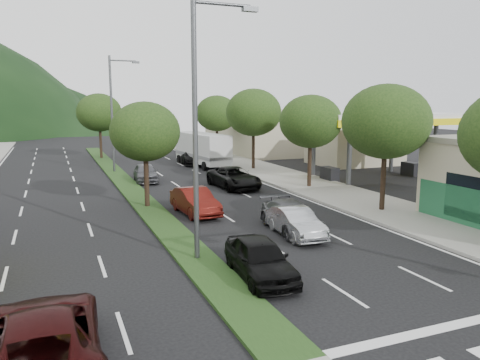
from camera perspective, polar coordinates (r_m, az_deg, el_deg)
name	(u,v)px	position (r m, az deg, el deg)	size (l,w,h in m)	color
sidewalk_right	(283,177)	(38.48, 5.29, 0.42)	(5.00, 90.00, 0.15)	gray
median	(123,181)	(37.57, -14.12, -0.06)	(1.60, 56.00, 0.12)	#1B3312
gas_canopy	(374,121)	(39.02, 16.04, 6.97)	(12.20, 8.20, 5.25)	silver
bldg_right_far	(264,131)	(58.26, 2.89, 5.99)	(10.00, 16.00, 5.20)	#B7B191
tree_r_b	(386,122)	(26.84, 17.38, 6.80)	(4.80, 4.80, 6.94)	black
tree_r_c	(311,122)	(33.42, 8.60, 7.05)	(4.40, 4.40, 6.48)	black
tree_r_d	(254,113)	(42.32, 1.66, 8.22)	(5.00, 5.00, 7.17)	black
tree_r_e	(217,113)	(51.64, -2.84, 8.10)	(4.60, 4.60, 6.71)	black
tree_med_near	(145,132)	(27.26, -11.51, 5.79)	(4.00, 4.00, 6.02)	black
tree_med_far	(99,113)	(53.00, -16.78, 7.88)	(4.80, 4.80, 6.94)	black
streetlight_near	(200,116)	(17.55, -4.87, 7.82)	(2.60, 0.25, 10.00)	#47494C
streetlight_mid	(114,108)	(42.08, -15.11, 8.44)	(2.60, 0.25, 10.00)	#47494C
sedan_silver	(296,222)	(21.61, 6.78, -5.13)	(1.40, 4.00, 1.32)	#A3A6AB
suv_maroon	(43,340)	(11.99, -22.90, -17.53)	(2.57, 5.57, 1.55)	black
car_queue_a	(260,259)	(16.47, 2.46, -9.54)	(1.69, 4.19, 1.43)	black
car_queue_b	(292,217)	(22.46, 6.31, -4.49)	(1.93, 4.74, 1.38)	#444448
car_queue_c	(195,201)	(25.75, -5.51, -2.60)	(1.52, 4.37, 1.44)	#53120D
car_queue_d	(234,178)	(33.54, -0.75, 0.28)	(2.46, 5.33, 1.48)	black
car_queue_e	(145,173)	(36.86, -11.46, 0.87)	(1.67, 4.15, 1.41)	#4F4F54
car_queue_f	(192,157)	(46.67, -5.84, 2.83)	(2.10, 5.17, 1.50)	black
motorhome	(202,149)	(45.31, -4.61, 3.82)	(3.39, 8.40, 3.14)	beige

